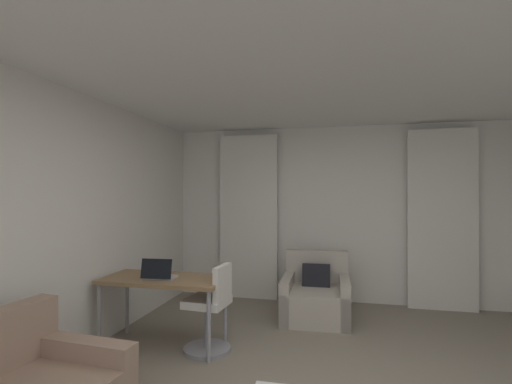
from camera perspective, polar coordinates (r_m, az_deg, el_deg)
wall_window at (r=5.75m, az=12.61°, el=-3.24°), size 5.12×0.06×2.60m
wall_left at (r=3.73m, az=-30.43°, el=-4.82°), size 0.06×6.12×2.60m
ceiling at (r=2.90m, az=12.42°, el=20.56°), size 5.12×6.12×0.06m
curtain_left_panel at (r=5.79m, az=-1.15°, el=-3.72°), size 0.90×0.06×2.50m
curtain_right_panel at (r=5.79m, az=26.39°, el=-3.70°), size 0.90×0.06×2.50m
armchair at (r=5.07m, az=9.07°, el=-15.50°), size 0.86×0.90×0.82m
desk at (r=4.17m, az=-13.76°, el=-13.33°), size 1.28×0.61×0.72m
desk_chair at (r=4.02m, az=-6.89°, el=-17.71°), size 0.48×0.48×0.88m
laptop at (r=4.09m, az=-14.47°, el=-12.01°), size 0.34×0.27×0.22m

